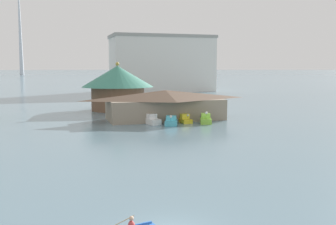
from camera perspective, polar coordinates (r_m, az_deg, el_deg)
pedal_boat_white at (r=54.47m, az=-2.34°, el=-1.13°), size 2.01×2.90×1.62m
pedal_boat_cyan at (r=53.63m, az=0.48°, el=-1.33°), size 2.57×3.31×1.54m
pedal_boat_yellow at (r=55.79m, az=2.56°, el=-1.02°), size 1.50×2.31×1.36m
pedal_boat_lime at (r=55.37m, az=5.61°, el=-1.03°), size 2.21×2.82×1.83m
boathouse at (r=59.01m, az=-0.40°, el=1.25°), size 18.84×8.23×4.53m
green_roof_pavilion at (r=72.41m, az=-7.47°, el=4.10°), size 13.31×13.31×8.96m
background_building_block at (r=128.28m, az=-0.91°, el=7.29°), size 33.59×14.88×18.29m
distant_broadcast_tower at (r=395.89m, az=-21.20°, el=14.09°), size 6.31×6.31×153.81m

